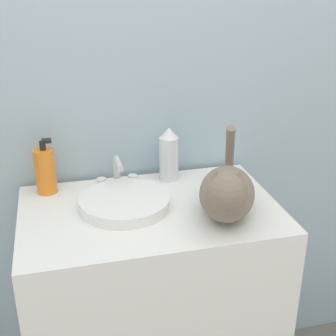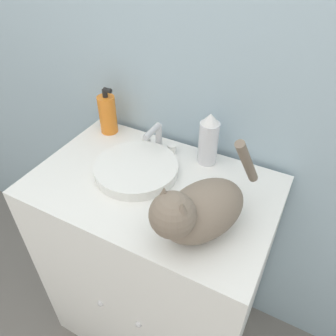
% 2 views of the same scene
% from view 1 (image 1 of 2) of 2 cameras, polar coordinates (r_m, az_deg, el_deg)
% --- Properties ---
extents(wall_back, '(6.00, 0.05, 2.50)m').
position_cam_1_polar(wall_back, '(1.63, -4.60, 10.71)').
color(wall_back, '#9EB7C6').
rests_on(wall_back, ground_plane).
extents(vanity_cabinet, '(0.81, 0.53, 0.91)m').
position_cam_1_polar(vanity_cabinet, '(1.74, -1.92, -18.20)').
color(vanity_cabinet, white).
rests_on(vanity_cabinet, ground_plane).
extents(sink_basin, '(0.28, 0.28, 0.04)m').
position_cam_1_polar(sink_basin, '(1.48, -5.30, -4.18)').
color(sink_basin, white).
rests_on(sink_basin, vanity_cabinet).
extents(faucet, '(0.14, 0.11, 0.11)m').
position_cam_1_polar(faucet, '(1.59, -6.18, -0.73)').
color(faucet, silver).
rests_on(faucet, vanity_cabinet).
extents(cat, '(0.25, 0.39, 0.25)m').
position_cam_1_polar(cat, '(1.39, 7.19, -2.91)').
color(cat, '#7A6B5B').
rests_on(cat, vanity_cabinet).
extents(soap_bottle, '(0.07, 0.07, 0.19)m').
position_cam_1_polar(soap_bottle, '(1.59, -14.72, -0.28)').
color(soap_bottle, orange).
rests_on(soap_bottle, vanity_cabinet).
extents(spray_bottle, '(0.07, 0.07, 0.19)m').
position_cam_1_polar(spray_bottle, '(1.63, 0.11, 1.65)').
color(spray_bottle, silver).
rests_on(spray_bottle, vanity_cabinet).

